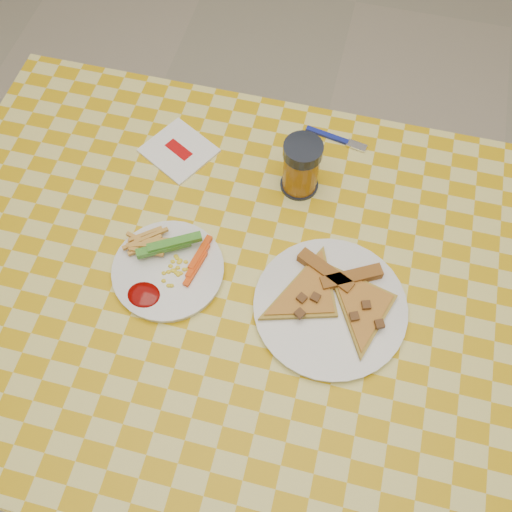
# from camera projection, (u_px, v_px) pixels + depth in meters

# --- Properties ---
(ground) EXTENTS (8.00, 8.00, 0.00)m
(ground) POSITION_uv_depth(u_px,v_px,m) (258.00, 396.00, 1.68)
(ground) COLOR beige
(ground) RESTS_ON ground
(table) EXTENTS (1.28, 0.88, 0.76)m
(table) POSITION_uv_depth(u_px,v_px,m) (259.00, 305.00, 1.08)
(table) COLOR white
(table) RESTS_ON ground
(plate_left) EXTENTS (0.20, 0.20, 0.01)m
(plate_left) POSITION_uv_depth(u_px,v_px,m) (168.00, 271.00, 1.02)
(plate_left) COLOR white
(plate_left) RESTS_ON table
(plate_right) EXTENTS (0.30, 0.30, 0.01)m
(plate_right) POSITION_uv_depth(u_px,v_px,m) (330.00, 308.00, 0.99)
(plate_right) COLOR white
(plate_right) RESTS_ON table
(fries_veggies) EXTENTS (0.18, 0.16, 0.04)m
(fries_veggies) POSITION_uv_depth(u_px,v_px,m) (165.00, 258.00, 1.01)
(fries_veggies) COLOR gold
(fries_veggies) RESTS_ON plate_left
(pizza_slices) EXTENTS (0.31, 0.25, 0.02)m
(pizza_slices) POSITION_uv_depth(u_px,v_px,m) (334.00, 297.00, 0.98)
(pizza_slices) COLOR gold
(pizza_slices) RESTS_ON plate_right
(drink_glass) EXTENTS (0.07, 0.07, 0.12)m
(drink_glass) POSITION_uv_depth(u_px,v_px,m) (301.00, 167.00, 1.06)
(drink_glass) COLOR black
(drink_glass) RESTS_ON table
(napkin) EXTENTS (0.17, 0.16, 0.01)m
(napkin) POSITION_uv_depth(u_px,v_px,m) (179.00, 151.00, 1.15)
(napkin) COLOR white
(napkin) RESTS_ON table
(fork) EXTENTS (0.13, 0.04, 0.01)m
(fork) POSITION_uv_depth(u_px,v_px,m) (337.00, 139.00, 1.16)
(fork) COLOR navy
(fork) RESTS_ON table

